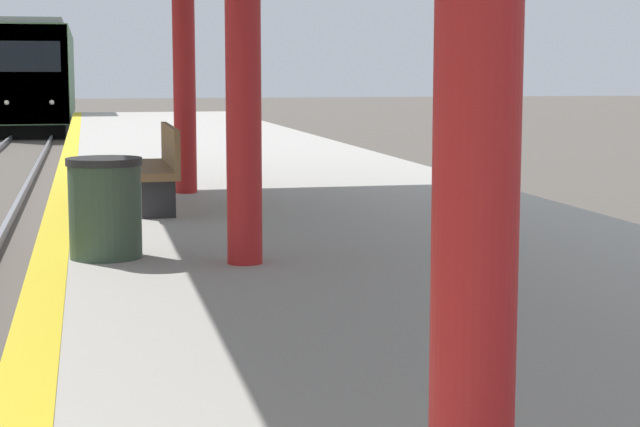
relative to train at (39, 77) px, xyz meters
The scene contains 3 objects.
train is the anchor object (origin of this frame).
trash_bin 39.61m from the train, 86.95° to the right, with size 0.61×0.61×0.82m.
bench 36.55m from the train, 85.68° to the right, with size 0.44×1.99×0.92m.
Camera 1 is at (1.98, -1.18, 2.44)m, focal length 60.00 mm.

